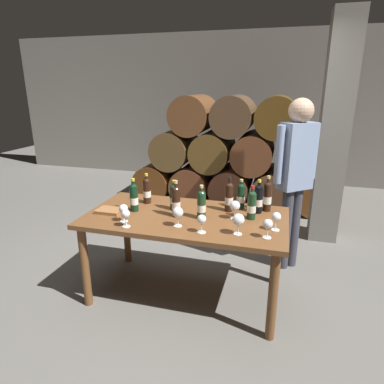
{
  "coord_description": "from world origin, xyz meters",
  "views": [
    {
      "loc": [
        0.76,
        -2.53,
        1.81
      ],
      "look_at": [
        0.0,
        0.2,
        0.91
      ],
      "focal_mm": 31.11,
      "sensor_mm": 36.0,
      "label": 1
    }
  ],
  "objects": [
    {
      "name": "wine_glass_7",
      "position": [
        0.21,
        -0.3,
        0.86
      ],
      "size": [
        0.07,
        0.07,
        0.14
      ],
      "color": "white",
      "rests_on": "dining_table"
    },
    {
      "name": "wine_glass_0",
      "position": [
        0.75,
        -0.11,
        0.86
      ],
      "size": [
        0.07,
        0.07,
        0.15
      ],
      "color": "white",
      "rests_on": "dining_table"
    },
    {
      "name": "sommelier_presenting",
      "position": [
        0.89,
        0.75,
        1.04
      ],
      "size": [
        0.4,
        0.35,
        1.72
      ],
      "color": "#383842",
      "rests_on": "ground_plane"
    },
    {
      "name": "wine_bottle_4",
      "position": [
        0.54,
        0.08,
        0.88
      ],
      "size": [
        0.07,
        0.07,
        0.29
      ],
      "color": "#19381E",
      "rests_on": "dining_table"
    },
    {
      "name": "wine_bottle_2",
      "position": [
        0.58,
        0.24,
        0.89
      ],
      "size": [
        0.07,
        0.07,
        0.3
      ],
      "color": "black",
      "rests_on": "dining_table"
    },
    {
      "name": "dining_table",
      "position": [
        0.0,
        0.0,
        0.67
      ],
      "size": [
        1.7,
        0.9,
        0.76
      ],
      "color": "brown",
      "rests_on": "ground_plane"
    },
    {
      "name": "stone_pillar",
      "position": [
        1.3,
        1.6,
        1.3
      ],
      "size": [
        0.32,
        0.32,
        2.6
      ],
      "primitive_type": "cube",
      "color": "gray",
      "rests_on": "ground_plane"
    },
    {
      "name": "wine_glass_3",
      "position": [
        0.01,
        -0.23,
        0.87
      ],
      "size": [
        0.09,
        0.09,
        0.16
      ],
      "color": "white",
      "rests_on": "dining_table"
    },
    {
      "name": "wine_bottle_1",
      "position": [
        0.14,
        -0.02,
        0.89
      ],
      "size": [
        0.07,
        0.07,
        0.29
      ],
      "color": "#19381E",
      "rests_on": "dining_table"
    },
    {
      "name": "wine_bottle_6",
      "position": [
        0.42,
        0.31,
        0.88
      ],
      "size": [
        0.07,
        0.07,
        0.27
      ],
      "color": "black",
      "rests_on": "dining_table"
    },
    {
      "name": "wine_glass_6",
      "position": [
        0.69,
        -0.26,
        0.86
      ],
      "size": [
        0.07,
        0.07,
        0.15
      ],
      "color": "white",
      "rests_on": "dining_table"
    },
    {
      "name": "wine_bottle_7",
      "position": [
        0.66,
        0.31,
        0.9
      ],
      "size": [
        0.07,
        0.07,
        0.32
      ],
      "color": "black",
      "rests_on": "dining_table"
    },
    {
      "name": "barrel_stack",
      "position": [
        0.0,
        2.6,
        0.75
      ],
      "size": [
        3.12,
        0.9,
        1.69
      ],
      "color": "#593112",
      "rests_on": "ground_plane"
    },
    {
      "name": "wine_bottle_0",
      "position": [
        -0.47,
        -0.01,
        0.89
      ],
      "size": [
        0.07,
        0.07,
        0.3
      ],
      "color": "black",
      "rests_on": "dining_table"
    },
    {
      "name": "cellar_back_wall",
      "position": [
        0.0,
        4.2,
        1.4
      ],
      "size": [
        10.0,
        0.24,
        2.8
      ],
      "primitive_type": "cube",
      "color": "gray",
      "rests_on": "ground_plane"
    },
    {
      "name": "wine_glass_5",
      "position": [
        -0.45,
        -0.26,
        0.87
      ],
      "size": [
        0.07,
        0.07,
        0.15
      ],
      "color": "white",
      "rests_on": "dining_table"
    },
    {
      "name": "wine_glass_4",
      "position": [
        0.48,
        -0.26,
        0.87
      ],
      "size": [
        0.09,
        0.09,
        0.16
      ],
      "color": "white",
      "rests_on": "dining_table"
    },
    {
      "name": "ground_plane",
      "position": [
        0.0,
        0.0,
        0.0
      ],
      "size": [
        14.0,
        14.0,
        0.0
      ],
      "primitive_type": "plane",
      "color": "#66635E"
    },
    {
      "name": "wine_glass_1",
      "position": [
        -0.38,
        -0.35,
        0.86
      ],
      "size": [
        0.07,
        0.07,
        0.14
      ],
      "color": "white",
      "rests_on": "dining_table"
    },
    {
      "name": "wine_bottle_8",
      "position": [
        -0.14,
        0.12,
        0.88
      ],
      "size": [
        0.07,
        0.07,
        0.27
      ],
      "color": "black",
      "rests_on": "dining_table"
    },
    {
      "name": "wine_bottle_3",
      "position": [
        -0.07,
        -0.03,
        0.9
      ],
      "size": [
        0.07,
        0.07,
        0.31
      ],
      "color": "black",
      "rests_on": "dining_table"
    },
    {
      "name": "wine_glass_2",
      "position": [
        0.41,
        0.04,
        0.87
      ],
      "size": [
        0.08,
        0.08,
        0.16
      ],
      "color": "white",
      "rests_on": "dining_table"
    },
    {
      "name": "wine_bottle_9",
      "position": [
        -0.44,
        0.22,
        0.88
      ],
      "size": [
        0.07,
        0.07,
        0.29
      ],
      "color": "black",
      "rests_on": "dining_table"
    },
    {
      "name": "wine_bottle_5",
      "position": [
        0.33,
        0.21,
        0.89
      ],
      "size": [
        0.07,
        0.07,
        0.31
      ],
      "color": "black",
      "rests_on": "dining_table"
    },
    {
      "name": "tasting_notebook",
      "position": [
        -0.66,
        -0.1,
        0.77
      ],
      "size": [
        0.22,
        0.16,
        0.03
      ],
      "primitive_type": "cube",
      "rotation": [
        0.0,
        0.0,
        -0.01
      ],
      "color": "#936038",
      "rests_on": "dining_table"
    }
  ]
}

